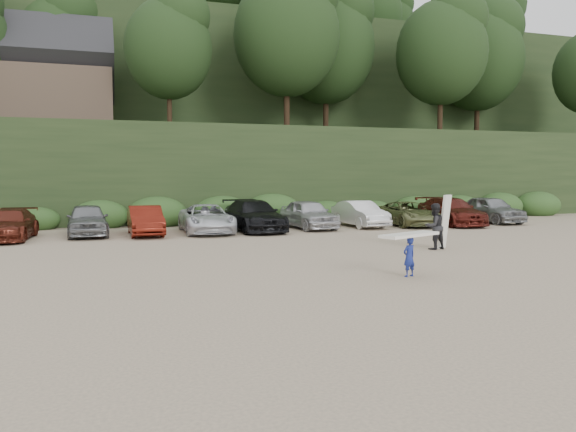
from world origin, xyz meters
name	(u,v)px	position (x,y,z in m)	size (l,w,h in m)	color
ground	(360,257)	(0.00, 0.00, 0.00)	(120.00, 120.00, 0.00)	tan
hillside_backdrop	(195,87)	(-0.26, 35.93, 11.22)	(90.00, 41.50, 28.00)	black
parked_cars	(217,217)	(-3.27, 9.99, 0.76)	(36.81, 6.06, 1.64)	#B2B2B7
child_surfer	(409,247)	(-0.34, -4.01, 0.86)	(2.18, 1.38, 1.27)	navy
adult_surfer	(435,226)	(3.70, 0.89, 0.93)	(1.39, 0.86, 2.15)	black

